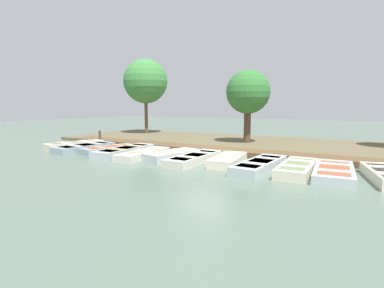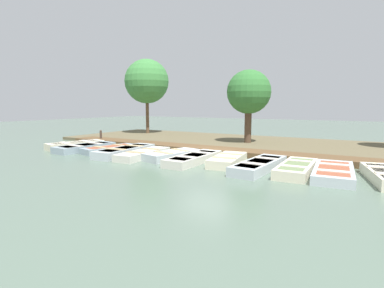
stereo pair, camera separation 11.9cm
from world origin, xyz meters
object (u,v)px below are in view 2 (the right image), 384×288
at_px(rowboat_10, 333,172).
at_px(rowboat_4, 144,154).
at_px(rowboat_6, 194,158).
at_px(rowboat_7, 228,160).
at_px(rowboat_0, 76,145).
at_px(rowboat_5, 172,155).
at_px(mooring_post_near, 101,136).
at_px(rowboat_3, 125,151).
at_px(rowboat_1, 85,147).
at_px(rowboat_2, 110,149).
at_px(park_tree_far_left, 147,82).
at_px(park_tree_left, 249,93).
at_px(rowboat_8, 259,165).
at_px(rowboat_9, 296,168).

bearing_deg(rowboat_10, rowboat_4, -91.93).
distance_m(rowboat_6, rowboat_7, 1.44).
relative_size(rowboat_0, rowboat_5, 1.11).
bearing_deg(mooring_post_near, rowboat_3, 59.22).
relative_size(rowboat_0, rowboat_4, 0.99).
xyz_separation_m(rowboat_1, rowboat_6, (-0.12, 6.66, -0.00)).
bearing_deg(rowboat_2, rowboat_6, 100.23).
relative_size(rowboat_7, park_tree_far_left, 0.46).
relative_size(rowboat_0, rowboat_7, 1.16).
relative_size(rowboat_6, mooring_post_near, 4.19).
height_order(rowboat_2, rowboat_3, rowboat_3).
distance_m(rowboat_4, rowboat_5, 1.39).
relative_size(rowboat_5, park_tree_left, 0.65).
xyz_separation_m(rowboat_8, park_tree_far_left, (-7.95, -11.82, 4.06)).
bearing_deg(rowboat_4, rowboat_7, 92.73).
height_order(rowboat_4, mooring_post_near, mooring_post_near).
bearing_deg(rowboat_7, rowboat_2, -97.25).
bearing_deg(rowboat_10, rowboat_3, -92.70).
height_order(rowboat_2, rowboat_10, same).
relative_size(rowboat_9, mooring_post_near, 3.80).
distance_m(rowboat_5, rowboat_7, 2.70).
bearing_deg(rowboat_0, rowboat_4, 99.59).
bearing_deg(rowboat_7, rowboat_0, -97.62).
bearing_deg(rowboat_9, rowboat_3, -90.05).
xyz_separation_m(mooring_post_near, park_tree_left, (-3.35, 8.76, 2.72)).
bearing_deg(park_tree_left, rowboat_10, 41.59).
relative_size(rowboat_1, rowboat_4, 1.01).
relative_size(rowboat_5, rowboat_7, 1.05).
bearing_deg(mooring_post_near, rowboat_0, 17.89).
xyz_separation_m(rowboat_0, rowboat_1, (0.32, 1.19, -0.02)).
xyz_separation_m(rowboat_2, rowboat_4, (0.34, 2.53, 0.01)).
distance_m(rowboat_0, rowboat_6, 7.85).
relative_size(rowboat_8, rowboat_10, 1.05).
bearing_deg(rowboat_2, rowboat_8, 100.78).
distance_m(rowboat_2, rowboat_10, 10.50).
xyz_separation_m(rowboat_3, rowboat_10, (-0.31, 9.17, -0.03)).
xyz_separation_m(rowboat_3, rowboat_4, (0.07, 1.20, -0.03)).
bearing_deg(mooring_post_near, park_tree_far_left, -176.89).
height_order(rowboat_5, rowboat_8, rowboat_8).
bearing_deg(rowboat_2, rowboat_10, 102.65).
distance_m(rowboat_0, rowboat_3, 4.03).
height_order(rowboat_2, rowboat_6, rowboat_6).
bearing_deg(rowboat_7, rowboat_8, 67.18).
height_order(rowboat_9, park_tree_far_left, park_tree_far_left).
distance_m(rowboat_10, park_tree_left, 8.48).
bearing_deg(rowboat_8, rowboat_0, -87.93).
relative_size(rowboat_0, mooring_post_near, 3.96).
bearing_deg(rowboat_5, rowboat_10, 102.48).
height_order(rowboat_7, park_tree_far_left, park_tree_far_left).
height_order(rowboat_5, mooring_post_near, mooring_post_near).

